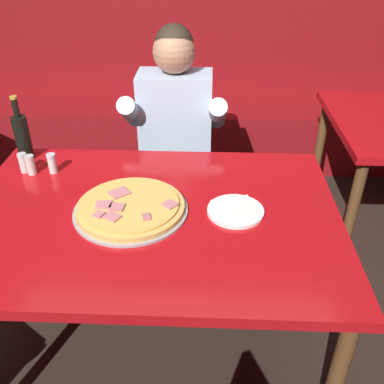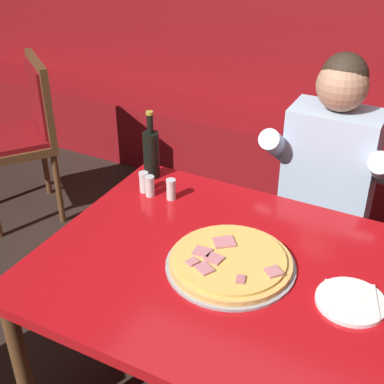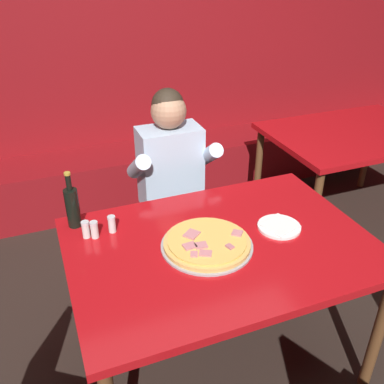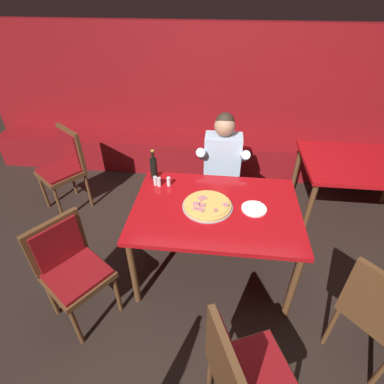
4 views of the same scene
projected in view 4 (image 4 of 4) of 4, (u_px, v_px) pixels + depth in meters
ground_plane at (212, 268)px, 2.97m from camera, size 24.00×24.00×0.00m
booth_wall_panel at (224, 99)px, 4.15m from camera, size 6.80×0.16×1.90m
booth_bench at (220, 155)px, 4.32m from camera, size 6.46×0.48×0.46m
main_dining_table at (216, 214)px, 2.56m from camera, size 1.40×0.98×0.78m
pizza at (207, 205)px, 2.50m from camera, size 0.42×0.42×0.05m
plate_white_paper at (254, 209)px, 2.49m from camera, size 0.21×0.21×0.02m
beer_bottle at (154, 167)px, 2.82m from camera, size 0.07×0.07×0.29m
shaker_oregano at (159, 182)px, 2.74m from camera, size 0.04×0.04×0.09m
shaker_red_pepper_flakes at (169, 182)px, 2.75m from camera, size 0.04×0.04×0.09m
shaker_black_pepper at (155, 181)px, 2.76m from camera, size 0.04×0.04×0.09m
diner_seated_blue_shirt at (222, 168)px, 3.15m from camera, size 0.53×0.53×1.27m
dining_chair_near_right at (70, 265)px, 2.31m from camera, size 0.61×0.61×0.92m
dining_chair_far_right at (65, 164)px, 3.46m from camera, size 0.62×0.62×0.98m
dining_chair_by_booth at (243, 375)px, 1.64m from camera, size 0.58×0.58×0.99m
dining_chair_side_aisle at (381, 310)px, 1.97m from camera, size 0.62×0.62×0.98m
background_dining_table at (363, 169)px, 3.16m from camera, size 1.26×0.89×0.78m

